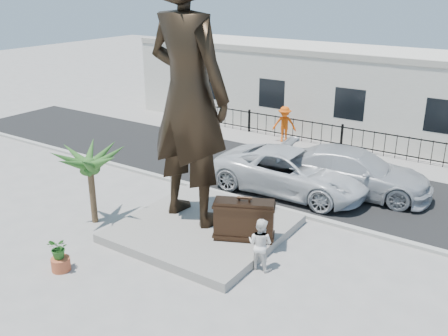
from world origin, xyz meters
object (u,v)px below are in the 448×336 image
object	(u,v)px
tourist	(260,244)
suitcase	(244,220)
statue	(189,95)
car_white	(292,171)

from	to	relation	value
tourist	suitcase	bearing A→B (deg)	-38.90
statue	suitcase	size ratio (longest dim) A/B	4.62
tourist	car_white	bearing A→B (deg)	-73.64
tourist	car_white	world-z (taller)	car_white
suitcase	car_white	size ratio (longest dim) A/B	0.30
statue	car_white	distance (m)	6.12
statue	suitcase	distance (m)	4.39
statue	tourist	xyz separation A→B (m)	(3.45, -1.18, -3.82)
statue	suitcase	bearing A→B (deg)	177.63
statue	car_white	xyz separation A→B (m)	(1.60, 4.56, -3.75)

